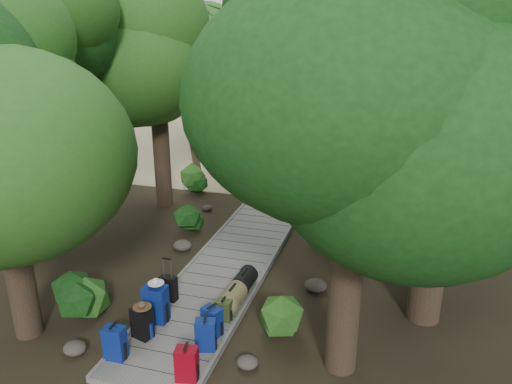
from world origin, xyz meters
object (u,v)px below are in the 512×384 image
(duffel_right_khaki, at_px, (233,297))
(backpack_left_c, at_px, (156,302))
(kayak, at_px, (234,151))
(backpack_right_b, at_px, (206,333))
(duffel_right_black, at_px, (244,280))
(backpack_right_d, at_px, (224,309))
(lone_suitcase_on_sand, at_px, (305,167))
(backpack_right_a, at_px, (187,362))
(backpack_right_c, at_px, (212,320))
(sun_lounger, at_px, (389,166))
(backpack_left_a, at_px, (115,341))
(suitcase_on_boardwalk, at_px, (169,288))
(backpack_left_b, at_px, (142,321))

(duffel_right_khaki, bearing_deg, backpack_left_c, -140.08)
(backpack_left_c, bearing_deg, kayak, 101.56)
(backpack_right_b, relative_size, duffel_right_black, 0.99)
(backpack_right_d, bearing_deg, lone_suitcase_on_sand, 93.44)
(backpack_right_a, bearing_deg, backpack_right_d, 80.26)
(backpack_right_a, distance_m, duffel_right_black, 3.17)
(backpack_right_b, distance_m, backpack_right_c, 0.48)
(backpack_left_c, bearing_deg, backpack_right_d, 17.54)
(sun_lounger, bearing_deg, lone_suitcase_on_sand, 174.21)
(kayak, bearing_deg, backpack_right_b, -57.31)
(backpack_right_c, distance_m, backpack_right_d, 0.54)
(backpack_left_c, distance_m, sun_lounger, 12.95)
(backpack_left_a, relative_size, suitcase_on_boardwalk, 1.26)
(backpack_left_c, bearing_deg, suitcase_on_boardwalk, 97.39)
(backpack_right_c, xyz_separation_m, duffel_right_black, (0.08, 1.83, -0.11))
(duffel_right_black, bearing_deg, kayak, 113.02)
(duffel_right_black, height_order, lone_suitcase_on_sand, lone_suitcase_on_sand)
(duffel_right_khaki, xyz_separation_m, kayak, (-4.17, 12.31, -0.15))
(backpack_right_b, distance_m, kayak, 14.47)
(lone_suitcase_on_sand, bearing_deg, sun_lounger, 24.37)
(backpack_right_d, xyz_separation_m, sun_lounger, (2.82, 11.85, -0.04))
(backpack_right_d, distance_m, duffel_right_khaki, 0.54)
(kayak, bearing_deg, backpack_right_d, -56.12)
(backpack_left_a, bearing_deg, duffel_right_black, 62.07)
(backpack_right_a, distance_m, backpack_right_b, 0.86)
(backpack_left_c, relative_size, backpack_right_d, 1.78)
(backpack_right_a, distance_m, duffel_right_khaki, 2.41)
(backpack_right_d, distance_m, kayak, 13.50)
(backpack_left_b, bearing_deg, backpack_right_d, 53.78)
(duffel_right_black, height_order, kayak, duffel_right_black)
(duffel_right_khaki, distance_m, duffel_right_black, 0.77)
(backpack_left_a, relative_size, lone_suitcase_on_sand, 1.17)
(backpack_right_b, bearing_deg, backpack_right_a, -104.32)
(backpack_left_c, relative_size, lone_suitcase_on_sand, 1.42)
(backpack_left_c, xyz_separation_m, suitcase_on_boardwalk, (-0.11, 0.80, -0.15))
(backpack_right_b, height_order, suitcase_on_boardwalk, backpack_right_b)
(backpack_right_b, bearing_deg, sun_lounger, 63.67)
(backpack_right_d, bearing_deg, backpack_left_b, -141.41)
(sun_lounger, bearing_deg, backpack_right_d, -127.95)
(duffel_right_khaki, height_order, sun_lounger, sun_lounger)
(backpack_left_b, relative_size, backpack_right_b, 1.04)
(backpack_right_d, bearing_deg, backpack_left_c, -160.70)
(backpack_left_c, distance_m, kayak, 13.58)
(backpack_left_b, relative_size, duffel_right_black, 1.03)
(backpack_left_a, height_order, duffel_right_black, backpack_left_a)
(backpack_left_c, height_order, kayak, backpack_left_c)
(backpack_right_a, height_order, backpack_right_d, backpack_right_a)
(backpack_left_b, bearing_deg, backpack_left_c, 105.77)
(duffel_right_khaki, xyz_separation_m, duffel_right_black, (0.02, 0.77, -0.00))
(backpack_left_a, height_order, sun_lounger, backpack_left_a)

